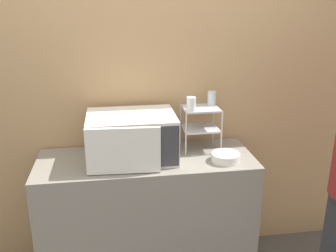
% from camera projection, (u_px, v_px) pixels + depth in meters
% --- Properties ---
extents(wall_back, '(8.00, 0.06, 2.60)m').
position_uv_depth(wall_back, '(141.00, 93.00, 2.68)').
color(wall_back, tan).
rests_on(wall_back, ground_plane).
extents(counter, '(1.45, 0.55, 0.92)m').
position_uv_depth(counter, '(147.00, 218.00, 2.66)').
color(counter, gray).
rests_on(counter, ground_plane).
extents(microwave, '(0.58, 0.48, 0.30)m').
position_uv_depth(microwave, '(131.00, 137.00, 2.46)').
color(microwave, silver).
rests_on(microwave, counter).
extents(dish_rack, '(0.26, 0.22, 0.30)m').
position_uv_depth(dish_rack, '(201.00, 119.00, 2.60)').
color(dish_rack, '#B2B2B7').
rests_on(dish_rack, counter).
extents(glass_front_left, '(0.06, 0.06, 0.09)m').
position_uv_depth(glass_front_left, '(191.00, 104.00, 2.48)').
color(glass_front_left, silver).
rests_on(glass_front_left, dish_rack).
extents(glass_back_right, '(0.06, 0.06, 0.09)m').
position_uv_depth(glass_back_right, '(212.00, 98.00, 2.63)').
color(glass_back_right, silver).
rests_on(glass_back_right, dish_rack).
extents(bowl, '(0.19, 0.19, 0.06)m').
position_uv_depth(bowl, '(226.00, 157.00, 2.46)').
color(bowl, silver).
rests_on(bowl, counter).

